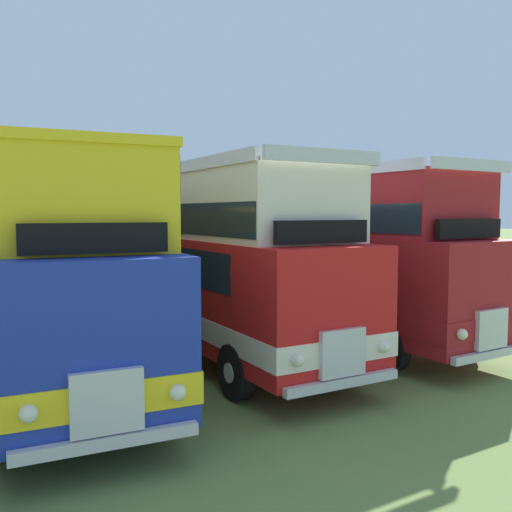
# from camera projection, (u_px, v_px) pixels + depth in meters

# --- Properties ---
(bus_fourth_in_row) EXTENTS (3.08, 11.28, 4.49)m
(bus_fourth_in_row) POSITION_uv_depth(u_px,v_px,m) (59.00, 257.00, 11.81)
(bus_fourth_in_row) COLOR #1E339E
(bus_fourth_in_row) RESTS_ON ground
(bus_fifth_in_row) EXTENTS (2.79, 9.77, 4.52)m
(bus_fifth_in_row) POSITION_uv_depth(u_px,v_px,m) (216.00, 257.00, 13.37)
(bus_fifth_in_row) COLOR red
(bus_fifth_in_row) RESTS_ON ground
(bus_sixth_in_row) EXTENTS (3.10, 10.12, 4.52)m
(bus_sixth_in_row) POSITION_uv_depth(u_px,v_px,m) (332.00, 251.00, 15.29)
(bus_sixth_in_row) COLOR maroon
(bus_sixth_in_row) RESTS_ON ground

